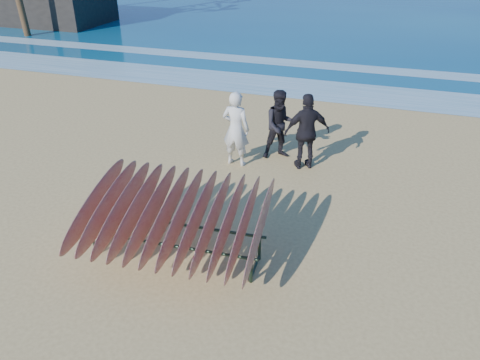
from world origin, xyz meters
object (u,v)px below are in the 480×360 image
at_px(person_white, 236,129).
at_px(person_dark_a, 280,125).
at_px(person_dark_b, 307,132).
at_px(surfboard_rack, 174,216).

distance_m(person_white, person_dark_a, 1.21).
bearing_deg(person_dark_b, person_dark_a, -53.32).
bearing_deg(person_white, person_dark_b, -165.00).
bearing_deg(person_dark_a, person_white, -170.49).
bearing_deg(person_dark_a, person_dark_b, -55.49).
relative_size(person_dark_a, person_dark_b, 0.94).
height_order(person_white, person_dark_a, person_white).
height_order(person_dark_a, person_dark_b, person_dark_b).
relative_size(surfboard_rack, person_dark_a, 1.83).
xyz_separation_m(surfboard_rack, person_dark_b, (1.52, 4.35, 0.05)).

